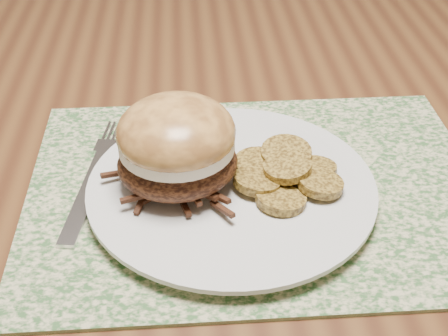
% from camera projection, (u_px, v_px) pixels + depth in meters
% --- Properties ---
extents(dining_table, '(1.50, 0.90, 0.75)m').
position_uv_depth(dining_table, '(63.00, 128.00, 0.86)').
color(dining_table, brown).
rests_on(dining_table, ground).
extents(placemat, '(0.45, 0.33, 0.00)m').
position_uv_depth(placemat, '(257.00, 188.00, 0.62)').
color(placemat, '#396232').
rests_on(placemat, dining_table).
extents(dinner_plate, '(0.26, 0.26, 0.02)m').
position_uv_depth(dinner_plate, '(231.00, 189.00, 0.60)').
color(dinner_plate, silver).
rests_on(dinner_plate, placemat).
extents(pork_sandwich, '(0.14, 0.13, 0.09)m').
position_uv_depth(pork_sandwich, '(177.00, 145.00, 0.57)').
color(pork_sandwich, black).
rests_on(pork_sandwich, dinner_plate).
extents(roasted_potatoes, '(0.12, 0.13, 0.03)m').
position_uv_depth(roasted_potatoes, '(286.00, 172.00, 0.60)').
color(roasted_potatoes, olive).
rests_on(roasted_potatoes, dinner_plate).
extents(fork, '(0.05, 0.20, 0.00)m').
position_uv_depth(fork, '(95.00, 176.00, 0.63)').
color(fork, silver).
rests_on(fork, placemat).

